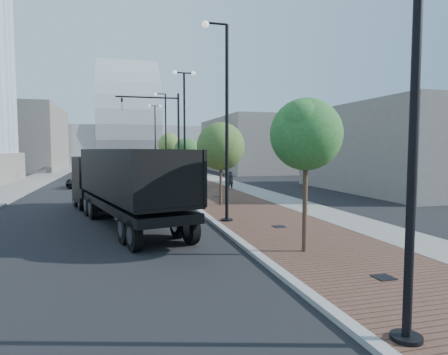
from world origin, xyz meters
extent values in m
plane|color=black|center=(0.00, 0.00, 0.00)|extent=(220.00, 220.00, 0.00)
cube|color=#4C2D23|center=(3.50, 40.00, 0.06)|extent=(7.00, 140.00, 0.12)
cube|color=slate|center=(6.20, 40.00, 0.07)|extent=(2.40, 140.00, 0.13)
cube|color=gray|center=(0.00, 40.00, 0.07)|extent=(0.30, 140.00, 0.14)
cube|color=slate|center=(-13.00, 40.00, 0.06)|extent=(4.00, 140.00, 0.12)
cube|color=black|center=(-5.46, 16.62, 1.71)|extent=(3.09, 3.16, 2.62)
cube|color=black|center=(-5.83, 18.07, 0.86)|extent=(2.47, 1.09, 1.31)
cube|color=black|center=(-5.09, 15.17, 1.06)|extent=(2.64, 1.40, 0.50)
cube|color=black|center=(-3.73, 9.84, 1.06)|extent=(4.63, 9.57, 0.35)
cube|color=black|center=(-3.73, 9.84, 1.46)|extent=(4.73, 9.60, 0.12)
cube|color=black|center=(-4.95, 9.52, 2.47)|extent=(2.41, 9.01, 2.01)
cube|color=black|center=(-2.51, 10.15, 2.47)|extent=(2.41, 9.01, 2.01)
cube|color=black|center=(-2.61, 5.44, 2.47)|extent=(2.47, 0.74, 2.01)
cube|color=black|center=(-4.85, 14.23, 2.47)|extent=(2.47, 0.74, 2.01)
cylinder|color=black|center=(-6.33, 15.78, 0.55)|extent=(0.57, 1.15, 1.11)
cylinder|color=silver|center=(-6.33, 15.78, 0.55)|extent=(0.48, 0.67, 0.60)
cylinder|color=black|center=(-4.28, 16.30, 0.55)|extent=(0.57, 1.15, 1.11)
cylinder|color=silver|center=(-4.28, 16.30, 0.55)|extent=(0.48, 0.67, 0.60)
cylinder|color=black|center=(-6.73, 17.33, 0.55)|extent=(0.57, 1.15, 1.11)
cylinder|color=silver|center=(-6.73, 17.33, 0.55)|extent=(0.48, 0.67, 0.60)
cylinder|color=black|center=(-4.68, 17.85, 0.55)|extent=(0.57, 1.15, 1.11)
cylinder|color=silver|center=(-4.68, 17.85, 0.55)|extent=(0.48, 0.67, 0.60)
cylinder|color=black|center=(-3.81, 5.89, 0.55)|extent=(0.57, 1.15, 1.11)
cylinder|color=silver|center=(-3.81, 5.89, 0.55)|extent=(0.48, 0.67, 0.60)
cylinder|color=black|center=(-1.76, 6.41, 0.55)|extent=(0.57, 1.15, 1.11)
cylinder|color=silver|center=(-1.76, 6.41, 0.55)|extent=(0.48, 0.67, 0.60)
cylinder|color=black|center=(-4.11, 7.05, 0.55)|extent=(0.57, 1.15, 1.11)
cylinder|color=silver|center=(-4.11, 7.05, 0.55)|extent=(0.48, 0.67, 0.60)
cylinder|color=black|center=(-2.06, 7.58, 0.55)|extent=(0.57, 1.15, 1.11)
cylinder|color=silver|center=(-2.06, 7.58, 0.55)|extent=(0.48, 0.67, 0.60)
cylinder|color=black|center=(-5.54, 12.68, 0.55)|extent=(0.57, 1.15, 1.11)
cylinder|color=silver|center=(-5.54, 12.68, 0.55)|extent=(0.48, 0.67, 0.60)
cylinder|color=black|center=(-3.49, 13.20, 0.55)|extent=(0.57, 1.15, 1.11)
cylinder|color=silver|center=(-3.49, 13.20, 0.55)|extent=(0.48, 0.67, 0.60)
cylinder|color=black|center=(-5.84, 13.84, 0.55)|extent=(0.57, 1.15, 1.11)
cylinder|color=silver|center=(-5.84, 13.84, 0.55)|extent=(0.48, 0.67, 0.60)
cylinder|color=black|center=(-3.79, 14.36, 0.55)|extent=(0.57, 1.15, 1.11)
cylinder|color=silver|center=(-3.79, 14.36, 0.55)|extent=(0.48, 0.67, 0.60)
imported|color=white|center=(-3.07, 14.85, 0.80)|extent=(2.83, 5.14, 1.61)
imported|color=black|center=(-7.12, 29.91, 0.62)|extent=(3.65, 4.94, 1.25)
imported|color=black|center=(-3.00, 43.17, 0.62)|extent=(2.14, 4.41, 1.24)
imported|color=black|center=(4.80, 24.18, 0.78)|extent=(0.62, 0.45, 1.57)
cylinder|color=black|center=(0.60, -2.00, 0.10)|extent=(0.56, 0.56, 0.20)
cylinder|color=black|center=(0.60, -2.00, 4.62)|extent=(0.16, 0.16, 9.00)
cylinder|color=black|center=(0.60, 10.00, 0.10)|extent=(0.56, 0.56, 0.20)
cylinder|color=black|center=(0.60, 10.00, 4.62)|extent=(0.16, 0.16, 9.00)
cylinder|color=black|center=(0.10, 10.00, 9.12)|extent=(1.00, 0.10, 0.10)
sphere|color=silver|center=(-0.40, 10.00, 9.05)|extent=(0.32, 0.32, 0.32)
cylinder|color=black|center=(0.60, 22.00, 0.10)|extent=(0.56, 0.56, 0.20)
cylinder|color=black|center=(0.60, 22.00, 4.62)|extent=(0.16, 0.16, 9.00)
cylinder|color=black|center=(0.60, 22.00, 9.12)|extent=(1.40, 0.10, 0.10)
sphere|color=silver|center=(-0.10, 22.00, 9.12)|extent=(0.32, 0.32, 0.32)
sphere|color=silver|center=(1.30, 22.00, 9.12)|extent=(0.32, 0.32, 0.32)
cylinder|color=black|center=(0.60, 34.00, 0.10)|extent=(0.56, 0.56, 0.20)
cylinder|color=black|center=(0.60, 34.00, 4.62)|extent=(0.16, 0.16, 9.00)
cylinder|color=black|center=(0.10, 34.00, 9.12)|extent=(1.00, 0.10, 0.10)
sphere|color=silver|center=(-0.40, 34.00, 9.05)|extent=(0.32, 0.32, 0.32)
cylinder|color=black|center=(0.60, 46.00, 0.10)|extent=(0.56, 0.56, 0.20)
cylinder|color=black|center=(0.60, 46.00, 4.62)|extent=(0.16, 0.16, 9.00)
cylinder|color=black|center=(0.60, 46.00, 9.12)|extent=(1.40, 0.10, 0.10)
sphere|color=silver|center=(-0.10, 46.00, 9.12)|extent=(0.32, 0.32, 0.32)
sphere|color=silver|center=(1.30, 46.00, 9.12)|extent=(0.32, 0.32, 0.32)
cylinder|color=black|center=(0.60, 25.00, 4.00)|extent=(0.18, 0.18, 8.00)
cylinder|color=black|center=(-1.90, 25.00, 7.60)|extent=(5.00, 0.12, 0.12)
imported|color=black|center=(-3.90, 25.00, 7.00)|extent=(0.16, 0.20, 1.00)
cylinder|color=#382619|center=(1.60, 4.00, 1.85)|extent=(0.16, 0.16, 3.70)
sphere|color=#1F5C20|center=(1.60, 4.00, 3.97)|extent=(2.35, 2.35, 2.35)
sphere|color=#1F5C20|center=(2.00, 4.30, 3.70)|extent=(1.64, 1.64, 1.64)
sphere|color=#1F5C20|center=(1.30, 3.70, 4.34)|extent=(1.41, 1.41, 1.41)
cylinder|color=#382619|center=(1.60, 15.00, 1.70)|extent=(0.16, 0.16, 3.39)
sphere|color=#33551D|center=(1.60, 15.00, 3.63)|extent=(2.85, 2.85, 2.85)
sphere|color=#33551D|center=(2.00, 15.30, 3.39)|extent=(1.99, 1.99, 1.99)
sphere|color=#33551D|center=(1.30, 14.70, 3.97)|extent=(1.71, 1.71, 1.71)
cylinder|color=#382619|center=(1.60, 27.00, 1.53)|extent=(0.16, 0.16, 3.05)
sphere|color=#204F1B|center=(1.60, 27.00, 3.27)|extent=(2.28, 2.28, 2.28)
sphere|color=#204F1B|center=(2.00, 27.30, 3.05)|extent=(1.60, 1.60, 1.60)
sphere|color=#204F1B|center=(1.30, 26.70, 3.57)|extent=(1.37, 1.37, 1.37)
cylinder|color=#382619|center=(1.60, 39.00, 1.84)|extent=(0.16, 0.16, 3.68)
sphere|color=#436422|center=(1.60, 39.00, 3.95)|extent=(2.64, 2.64, 2.64)
sphere|color=#436422|center=(2.00, 39.30, 3.68)|extent=(1.85, 1.85, 1.85)
sphere|color=#436422|center=(1.30, 38.70, 4.32)|extent=(1.59, 1.59, 1.59)
cube|color=#A2A6AB|center=(-2.00, 85.00, 4.00)|extent=(50.00, 28.00, 8.00)
cube|color=slate|center=(-20.00, 60.00, 5.00)|extent=(14.00, 20.00, 10.00)
cube|color=slate|center=(16.00, 50.00, 4.00)|extent=(12.00, 22.00, 8.00)
cube|color=#635F59|center=(18.00, 20.00, 3.50)|extent=(10.00, 16.00, 7.00)
cube|color=black|center=(2.40, 1.00, 0.13)|extent=(0.50, 0.50, 0.02)
cube|color=black|center=(2.40, 8.00, 0.13)|extent=(0.50, 0.50, 0.02)
cube|color=black|center=(2.40, 19.00, 0.13)|extent=(0.50, 0.50, 0.02)
camera|label=1|loc=(-4.30, -7.72, 3.53)|focal=31.72mm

